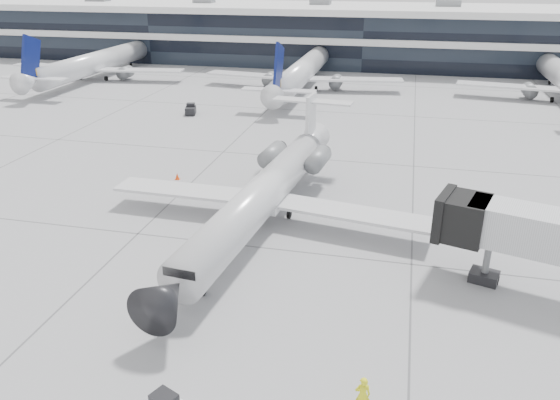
# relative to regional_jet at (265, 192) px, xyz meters

# --- Properties ---
(ground) EXTENTS (220.00, 220.00, 0.00)m
(ground) POSITION_rel_regional_jet_xyz_m (1.25, -4.21, -2.51)
(ground) COLOR gray
(ground) RESTS_ON ground
(terminal) EXTENTS (170.00, 22.00, 10.00)m
(terminal) POSITION_rel_regional_jet_xyz_m (1.25, 77.79, 2.49)
(terminal) COLOR black
(terminal) RESTS_ON ground
(bg_jet_left) EXTENTS (32.00, 40.00, 9.60)m
(bg_jet_left) POSITION_rel_regional_jet_xyz_m (-43.75, 50.79, -2.51)
(bg_jet_left) COLOR silver
(bg_jet_left) RESTS_ON ground
(bg_jet_center) EXTENTS (32.00, 40.00, 9.60)m
(bg_jet_center) POSITION_rel_regional_jet_xyz_m (-6.75, 50.79, -2.51)
(bg_jet_center) COLOR silver
(bg_jet_center) RESTS_ON ground
(regional_jet) EXTENTS (25.47, 31.80, 7.34)m
(regional_jet) POSITION_rel_regional_jet_xyz_m (0.00, 0.00, 0.00)
(regional_jet) COLOR silver
(regional_jet) RESTS_ON ground
(ramp_worker) EXTENTS (0.80, 0.63, 1.95)m
(ramp_worker) POSITION_rel_regional_jet_xyz_m (9.19, -18.23, -1.53)
(ramp_worker) COLOR yellow
(ramp_worker) RESTS_ON ground
(traffic_cone) EXTENTS (0.54, 0.54, 0.62)m
(traffic_cone) POSITION_rel_regional_jet_xyz_m (-10.34, 7.04, -2.21)
(traffic_cone) COLOR #FE440D
(traffic_cone) RESTS_ON ground
(far_tug) EXTENTS (1.84, 2.46, 1.40)m
(far_tug) POSITION_rel_regional_jet_xyz_m (-18.22, 30.31, -1.88)
(far_tug) COLOR black
(far_tug) RESTS_ON ground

